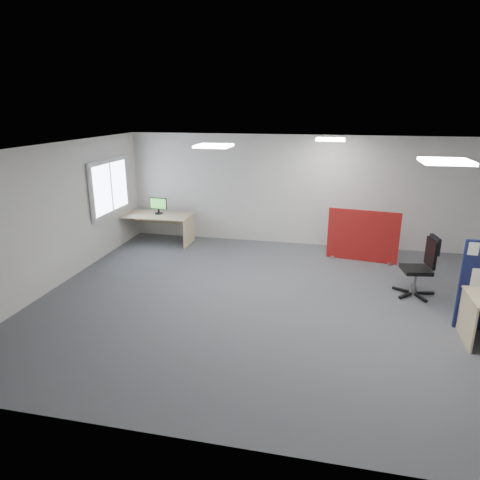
% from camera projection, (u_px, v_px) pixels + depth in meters
% --- Properties ---
extents(floor, '(9.00, 9.00, 0.00)m').
position_uv_depth(floor, '(290.00, 303.00, 7.60)').
color(floor, '#52555A').
rests_on(floor, ground).
extents(ceiling, '(9.00, 7.00, 0.02)m').
position_uv_depth(ceiling, '(296.00, 149.00, 6.79)').
color(ceiling, white).
rests_on(ceiling, wall_back).
extents(wall_back, '(9.00, 0.02, 2.70)m').
position_uv_depth(wall_back, '(307.00, 191.00, 10.46)').
color(wall_back, silver).
rests_on(wall_back, floor).
extents(wall_front, '(9.00, 0.02, 2.70)m').
position_uv_depth(wall_front, '(257.00, 333.00, 3.94)').
color(wall_front, silver).
rests_on(wall_front, floor).
extents(wall_left, '(0.02, 7.00, 2.70)m').
position_uv_depth(wall_left, '(56.00, 216.00, 8.11)').
color(wall_left, silver).
rests_on(wall_left, floor).
extents(window, '(0.06, 1.70, 1.30)m').
position_uv_depth(window, '(110.00, 187.00, 9.90)').
color(window, white).
rests_on(window, wall_left).
extents(ceiling_lights, '(4.10, 4.10, 0.04)m').
position_uv_depth(ceiling_lights, '(319.00, 147.00, 7.36)').
color(ceiling_lights, white).
rests_on(ceiling_lights, ceiling).
extents(red_divider, '(1.54, 0.30, 1.16)m').
position_uv_depth(red_divider, '(363.00, 236.00, 9.52)').
color(red_divider, maroon).
rests_on(red_divider, floor).
extents(second_desk, '(1.73, 0.87, 0.73)m').
position_uv_depth(second_desk, '(158.00, 221.00, 10.85)').
color(second_desk, beige).
rests_on(second_desk, floor).
extents(monitor_second, '(0.46, 0.21, 0.41)m').
position_uv_depth(monitor_second, '(158.00, 205.00, 10.77)').
color(monitor_second, black).
rests_on(monitor_second, second_desk).
extents(office_chair, '(0.74, 0.73, 1.12)m').
position_uv_depth(office_chair, '(423.00, 263.00, 7.73)').
color(office_chair, black).
rests_on(office_chair, floor).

